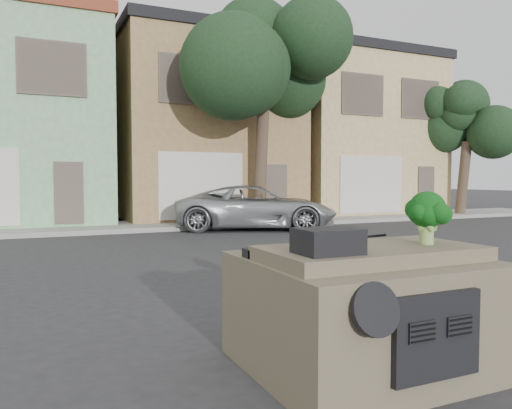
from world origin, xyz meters
TOP-DOWN VIEW (x-y plane):
  - ground_plane at (0.00, 0.00)m, footprint 120.00×120.00m
  - sidewalk at (0.00, 10.50)m, footprint 40.00×3.00m
  - townhouse_mint at (-3.50, 14.50)m, footprint 7.20×8.20m
  - townhouse_tan at (4.00, 14.50)m, footprint 7.20×8.20m
  - townhouse_beige at (11.50, 14.50)m, footprint 7.20×8.20m
  - silver_pickup at (4.22, 8.50)m, footprint 5.88×4.40m
  - tree_near at (5.00, 9.80)m, footprint 4.40×4.00m
  - tree_far at (15.00, 9.80)m, footprint 3.20×3.00m
  - car_dashboard at (0.00, -3.00)m, footprint 2.00×1.80m
  - instrument_hump at (-0.58, -3.35)m, footprint 0.48×0.38m
  - wiper_arm at (0.28, -2.62)m, footprint 0.69×0.15m
  - broccoli at (0.54, -3.23)m, footprint 0.56×0.56m

SIDE VIEW (x-z plane):
  - ground_plane at x=0.00m, z-range 0.00..0.00m
  - silver_pickup at x=4.22m, z-range -0.74..0.74m
  - sidewalk at x=0.00m, z-range 0.00..0.15m
  - car_dashboard at x=0.00m, z-range 0.00..1.12m
  - wiper_arm at x=0.28m, z-range 1.12..1.14m
  - instrument_hump at x=-0.58m, z-range 1.12..1.32m
  - broccoli at x=0.54m, z-range 1.12..1.61m
  - tree_far at x=15.00m, z-range 0.00..6.00m
  - townhouse_mint at x=-3.50m, z-range 0.00..7.55m
  - townhouse_tan at x=4.00m, z-range 0.00..7.55m
  - townhouse_beige at x=11.50m, z-range 0.00..7.55m
  - tree_near at x=5.00m, z-range 0.00..8.50m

